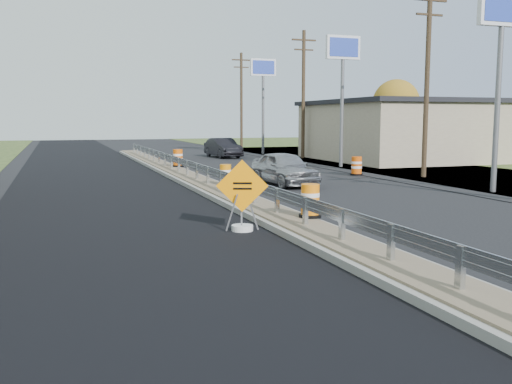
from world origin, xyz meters
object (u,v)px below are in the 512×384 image
object	(u,v)px
barrel_median_near	(310,201)
barrel_median_far	(178,158)
barrel_shoulder_near	(357,166)
caution_sign	(242,213)
car_silver	(284,168)
car_dark_mid	(223,148)
barrel_median_mid	(226,175)

from	to	relation	value
barrel_median_near	barrel_median_far	distance (m)	18.02
barrel_median_far	barrel_shoulder_near	world-z (taller)	barrel_median_far
caution_sign	barrel_shoulder_near	distance (m)	16.17
caution_sign	car_silver	world-z (taller)	caution_sign
caution_sign	car_dark_mid	xyz separation A→B (m)	(7.63, 28.34, 0.27)
barrel_median_near	barrel_median_mid	bearing A→B (deg)	90.00
caution_sign	barrel_median_near	world-z (taller)	caution_sign
barrel_median_near	barrel_median_mid	size ratio (longest dim) A/B	1.09
car_dark_mid	barrel_shoulder_near	bearing A→B (deg)	-85.78
car_silver	car_dark_mid	world-z (taller)	car_silver
car_dark_mid	caution_sign	bearing A→B (deg)	-110.55
car_silver	car_dark_mid	distance (m)	18.94
barrel_median_mid	barrel_median_far	xyz separation A→B (m)	(0.00, 9.70, 0.07)
caution_sign	barrel_median_far	bearing A→B (deg)	104.02
barrel_median_near	barrel_shoulder_near	bearing A→B (deg)	55.81
barrel_median_far	car_silver	bearing A→B (deg)	-70.43
barrel_median_near	car_dark_mid	size ratio (longest dim) A/B	0.20
barrel_median_near	barrel_median_mid	world-z (taller)	barrel_median_near
barrel_median_mid	barrel_median_far	size ratio (longest dim) A/B	0.85
barrel_median_mid	barrel_median_near	bearing A→B (deg)	-90.00
barrel_median_near	barrel_shoulder_near	size ratio (longest dim) A/B	0.94
barrel_median_far	car_dark_mid	distance (m)	11.60
barrel_shoulder_near	barrel_median_mid	bearing A→B (deg)	-154.66
car_silver	barrel_median_far	bearing A→B (deg)	106.10
barrel_shoulder_near	car_silver	world-z (taller)	car_silver
barrel_median_mid	barrel_shoulder_near	xyz separation A→B (m)	(8.33, 3.94, -0.17)
car_dark_mid	barrel_median_near	bearing A→B (deg)	-106.74
car_silver	caution_sign	bearing A→B (deg)	-121.46
barrel_median_near	car_dark_mid	xyz separation A→B (m)	(5.60, 28.17, 0.07)
car_dark_mid	barrel_median_mid	bearing A→B (deg)	-111.25
barrel_shoulder_near	caution_sign	bearing A→B (deg)	-129.79
barrel_shoulder_near	car_dark_mid	world-z (taller)	car_dark_mid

